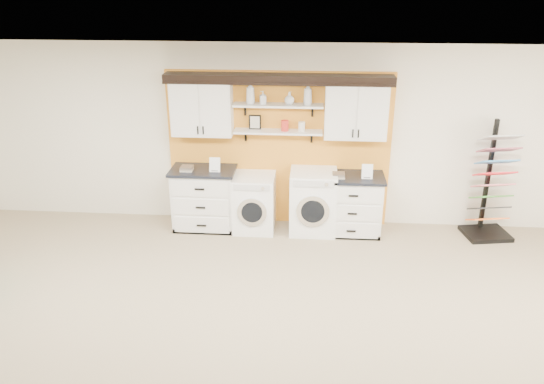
# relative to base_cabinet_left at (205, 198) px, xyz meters

# --- Properties ---
(ceiling) EXTENTS (10.00, 10.00, 0.00)m
(ceiling) POSITION_rel_base_cabinet_left_xyz_m (1.13, -3.64, 2.32)
(ceiling) COLOR white
(ceiling) RESTS_ON wall_back
(wall_back) EXTENTS (10.00, 0.00, 10.00)m
(wall_back) POSITION_rel_base_cabinet_left_xyz_m (1.13, 0.36, 0.92)
(wall_back) COLOR #EEE3CD
(wall_back) RESTS_ON floor
(accent_panel) EXTENTS (3.40, 0.07, 2.40)m
(accent_panel) POSITION_rel_base_cabinet_left_xyz_m (1.13, 0.32, 0.72)
(accent_panel) COLOR orange
(accent_panel) RESTS_ON wall_back
(upper_cabinet_left) EXTENTS (0.90, 0.35, 0.84)m
(upper_cabinet_left) POSITION_rel_base_cabinet_left_xyz_m (0.00, 0.15, 1.40)
(upper_cabinet_left) COLOR white
(upper_cabinet_left) RESTS_ON wall_back
(upper_cabinet_right) EXTENTS (0.90, 0.35, 0.84)m
(upper_cabinet_right) POSITION_rel_base_cabinet_left_xyz_m (2.26, 0.15, 1.40)
(upper_cabinet_right) COLOR white
(upper_cabinet_right) RESTS_ON wall_back
(shelf_lower) EXTENTS (1.32, 0.28, 0.03)m
(shelf_lower) POSITION_rel_base_cabinet_left_xyz_m (1.13, 0.16, 1.05)
(shelf_lower) COLOR white
(shelf_lower) RESTS_ON wall_back
(shelf_upper) EXTENTS (1.32, 0.28, 0.03)m
(shelf_upper) POSITION_rel_base_cabinet_left_xyz_m (1.13, 0.16, 1.45)
(shelf_upper) COLOR white
(shelf_upper) RESTS_ON wall_back
(crown_molding) EXTENTS (3.30, 0.41, 0.13)m
(crown_molding) POSITION_rel_base_cabinet_left_xyz_m (1.13, 0.17, 1.85)
(crown_molding) COLOR black
(crown_molding) RESTS_ON wall_back
(picture_frame) EXTENTS (0.18, 0.02, 0.22)m
(picture_frame) POSITION_rel_base_cabinet_left_xyz_m (0.78, 0.21, 1.17)
(picture_frame) COLOR black
(picture_frame) RESTS_ON shelf_lower
(canister_red) EXTENTS (0.11, 0.11, 0.16)m
(canister_red) POSITION_rel_base_cabinet_left_xyz_m (1.23, 0.16, 1.14)
(canister_red) COLOR red
(canister_red) RESTS_ON shelf_lower
(canister_cream) EXTENTS (0.10, 0.10, 0.14)m
(canister_cream) POSITION_rel_base_cabinet_left_xyz_m (1.48, 0.16, 1.13)
(canister_cream) COLOR silver
(canister_cream) RESTS_ON shelf_lower
(base_cabinet_left) EXTENTS (0.99, 0.66, 0.97)m
(base_cabinet_left) POSITION_rel_base_cabinet_left_xyz_m (0.00, 0.00, 0.00)
(base_cabinet_left) COLOR white
(base_cabinet_left) RESTS_ON floor
(base_cabinet_right) EXTENTS (0.94, 0.66, 0.92)m
(base_cabinet_right) POSITION_rel_base_cabinet_left_xyz_m (2.26, 0.00, -0.02)
(base_cabinet_right) COLOR white
(base_cabinet_right) RESTS_ON floor
(washer) EXTENTS (0.63, 0.71, 0.88)m
(washer) POSITION_rel_base_cabinet_left_xyz_m (0.78, -0.00, -0.04)
(washer) COLOR white
(washer) RESTS_ON floor
(dryer) EXTENTS (0.70, 0.71, 0.97)m
(dryer) POSITION_rel_base_cabinet_left_xyz_m (1.68, -0.00, 0.00)
(dryer) COLOR white
(dryer) RESTS_ON floor
(sample_rack) EXTENTS (0.73, 0.64, 1.78)m
(sample_rack) POSITION_rel_base_cabinet_left_xyz_m (4.32, 0.04, 0.07)
(sample_rack) COLOR black
(sample_rack) RESTS_ON floor
(soap_bottle_a) EXTENTS (0.15, 0.15, 0.33)m
(soap_bottle_a) POSITION_rel_base_cabinet_left_xyz_m (0.72, 0.16, 1.63)
(soap_bottle_a) COLOR silver
(soap_bottle_a) RESTS_ON shelf_upper
(soap_bottle_b) EXTENTS (0.11, 0.10, 0.19)m
(soap_bottle_b) POSITION_rel_base_cabinet_left_xyz_m (0.91, 0.16, 1.56)
(soap_bottle_b) COLOR silver
(soap_bottle_b) RESTS_ON shelf_upper
(soap_bottle_c) EXTENTS (0.15, 0.15, 0.18)m
(soap_bottle_c) POSITION_rel_base_cabinet_left_xyz_m (1.29, 0.16, 1.55)
(soap_bottle_c) COLOR silver
(soap_bottle_c) RESTS_ON shelf_upper
(soap_bottle_d) EXTENTS (0.18, 0.18, 0.32)m
(soap_bottle_d) POSITION_rel_base_cabinet_left_xyz_m (1.56, 0.16, 1.62)
(soap_bottle_d) COLOR silver
(soap_bottle_d) RESTS_ON shelf_upper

